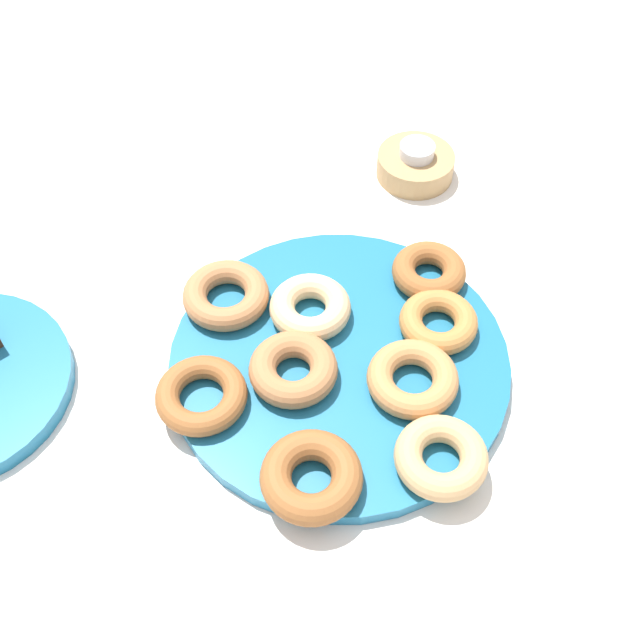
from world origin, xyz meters
The scene contains 13 objects.
ground_plane centered at (0.00, 0.00, 0.00)m, with size 2.40×2.40×0.00m, color white.
donut_plate centered at (0.00, 0.00, 0.01)m, with size 0.34×0.34×0.02m, color #1E6B93.
donut_0 centered at (-0.05, 0.01, 0.03)m, with size 0.09×0.09×0.03m, color #B27547.
donut_1 centered at (-0.01, -0.15, 0.03)m, with size 0.08×0.08×0.03m, color tan.
donut_2 centered at (0.10, -0.04, 0.03)m, with size 0.08×0.08×0.02m, color #BC7A3D.
donut_3 centered at (-0.05, 0.13, 0.03)m, with size 0.09×0.09×0.03m, color #B27547.
donut_4 centered at (-0.13, 0.04, 0.03)m, with size 0.09×0.09×0.02m, color #995B2D.
donut_5 centered at (0.03, -0.07, 0.03)m, with size 0.09×0.09×0.03m, color #C6844C.
donut_6 centered at (-0.11, -0.09, 0.03)m, with size 0.09×0.09×0.03m, color #995B2D.
donut_7 centered at (0.01, 0.06, 0.03)m, with size 0.08×0.08×0.03m, color #EABC84.
donut_8 centered at (0.14, 0.02, 0.03)m, with size 0.08×0.08×0.02m, color #995B2D.
candle_holder centered at (0.26, 0.16, 0.01)m, with size 0.09×0.09×0.03m, color tan.
tealight centered at (0.26, 0.16, 0.04)m, with size 0.04×0.04×0.01m, color silver.
Camera 1 is at (-0.30, -0.33, 0.65)m, focal length 43.75 mm.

